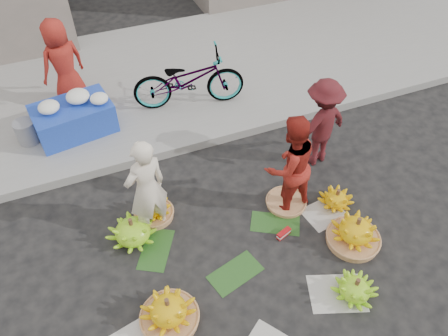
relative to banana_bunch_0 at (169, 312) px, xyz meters
name	(u,v)px	position (x,y,z in m)	size (l,w,h in m)	color
ground	(236,258)	(1.01, 0.47, -0.19)	(80.00, 80.00, 0.00)	black
curb	(181,145)	(1.01, 2.67, -0.12)	(40.00, 0.25, 0.15)	gray
sidewalk	(147,78)	(1.01, 4.77, -0.13)	(40.00, 4.00, 0.12)	gray
newspaper_scatter	(264,313)	(1.01, -0.33, -0.19)	(3.20, 1.80, 0.00)	beige
banana_leaves	(223,248)	(0.91, 0.67, -0.19)	(2.00, 1.00, 0.00)	#1E4918
banana_bunch_0	(169,312)	(0.00, 0.00, 0.00)	(0.67, 0.67, 0.45)	#AF7549
banana_bunch_3	(355,288)	(2.08, -0.51, -0.05)	(0.65, 0.65, 0.32)	#75C91C
banana_bunch_4	(355,232)	(2.51, 0.14, 0.01)	(0.70, 0.70, 0.46)	#AF7549
banana_bunch_5	(337,199)	(2.64, 0.76, -0.07)	(0.50, 0.50, 0.29)	yellow
banana_bunch_6	(132,230)	(-0.10, 1.25, -0.02)	(0.80, 0.80, 0.39)	#75C91C
banana_bunch_7	(153,209)	(0.25, 1.51, -0.04)	(0.56, 0.56, 0.38)	#AF7549
basket_spare	(286,202)	(2.01, 1.03, -0.16)	(0.54, 0.54, 0.06)	#AF7549
incense_stack	(284,234)	(1.72, 0.55, -0.14)	(0.21, 0.07, 0.09)	#AD1215
vendor_cream	(147,189)	(0.18, 1.34, 0.56)	(0.55, 0.36, 1.49)	#F6E7CE
vendor_red	(289,165)	(1.99, 1.04, 0.56)	(0.73, 0.57, 1.50)	#B4281B
man_striped	(321,123)	(2.84, 1.67, 0.52)	(0.92, 0.53, 1.42)	maroon
flower_table	(74,117)	(-0.43, 3.60, 0.21)	(1.29, 0.91, 0.69)	#1B3AB0
grey_bucket	(27,132)	(-1.17, 3.62, 0.12)	(0.33, 0.33, 0.37)	gray
flower_vendor	(63,64)	(-0.37, 4.42, 0.68)	(0.74, 0.48, 1.51)	#B4281B
bicycle	(189,79)	(1.49, 3.61, 0.42)	(1.87, 0.65, 0.98)	gray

